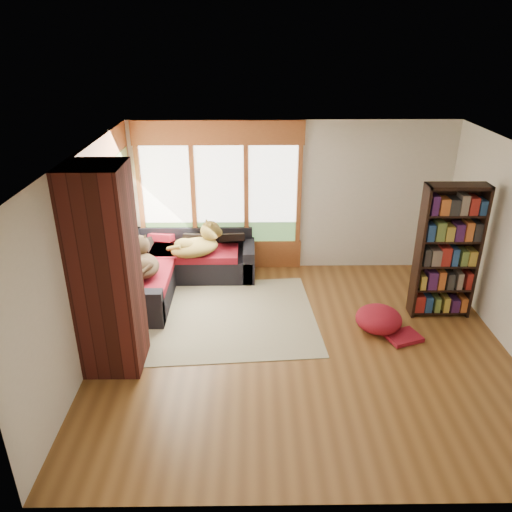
# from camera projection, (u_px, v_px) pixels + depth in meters

# --- Properties ---
(floor) EXTENTS (5.50, 5.50, 0.00)m
(floor) POSITION_uv_depth(u_px,v_px,m) (301.00, 345.00, 6.79)
(floor) COLOR brown
(floor) RESTS_ON ground
(ceiling) EXTENTS (5.50, 5.50, 0.00)m
(ceiling) POSITION_uv_depth(u_px,v_px,m) (309.00, 156.00, 5.71)
(ceiling) COLOR white
(wall_back) EXTENTS (5.50, 0.04, 2.60)m
(wall_back) POSITION_uv_depth(u_px,v_px,m) (290.00, 197.00, 8.52)
(wall_back) COLOR silver
(wall_back) RESTS_ON ground
(wall_front) EXTENTS (5.50, 0.04, 2.60)m
(wall_front) POSITION_uv_depth(u_px,v_px,m) (336.00, 391.00, 3.98)
(wall_front) COLOR silver
(wall_front) RESTS_ON ground
(wall_left) EXTENTS (0.04, 5.00, 2.60)m
(wall_left) POSITION_uv_depth(u_px,v_px,m) (85.00, 260.00, 6.22)
(wall_left) COLOR silver
(wall_left) RESTS_ON ground
(windows_back) EXTENTS (2.82, 0.10, 1.90)m
(windows_back) POSITION_uv_depth(u_px,v_px,m) (220.00, 195.00, 8.46)
(windows_back) COLOR #985026
(windows_back) RESTS_ON wall_back
(windows_left) EXTENTS (0.10, 2.62, 1.90)m
(windows_left) POSITION_uv_depth(u_px,v_px,m) (111.00, 222.00, 7.29)
(windows_left) COLOR #985026
(windows_left) RESTS_ON wall_left
(roller_blind) EXTENTS (0.03, 0.72, 0.90)m
(roller_blind) POSITION_uv_depth(u_px,v_px,m) (123.00, 180.00, 7.88)
(roller_blind) COLOR #7C9152
(roller_blind) RESTS_ON wall_left
(brick_chimney) EXTENTS (0.70, 0.70, 2.60)m
(brick_chimney) POSITION_uv_depth(u_px,v_px,m) (106.00, 272.00, 5.91)
(brick_chimney) COLOR #471914
(brick_chimney) RESTS_ON ground
(sectional_sofa) EXTENTS (2.20, 2.20, 0.80)m
(sectional_sofa) POSITION_uv_depth(u_px,v_px,m) (173.00, 271.00, 8.19)
(sectional_sofa) COLOR black
(sectional_sofa) RESTS_ON ground
(area_rug) EXTENTS (3.15, 2.50, 0.01)m
(area_rug) POSITION_uv_depth(u_px,v_px,m) (214.00, 317.00, 7.44)
(area_rug) COLOR beige
(area_rug) RESTS_ON ground
(bookshelf) EXTENTS (0.86, 0.29, 2.02)m
(bookshelf) POSITION_uv_depth(u_px,v_px,m) (447.00, 252.00, 7.14)
(bookshelf) COLOR black
(bookshelf) RESTS_ON ground
(pouf) EXTENTS (0.66, 0.66, 0.35)m
(pouf) POSITION_uv_depth(u_px,v_px,m) (379.00, 318.00, 7.07)
(pouf) COLOR maroon
(pouf) RESTS_ON area_rug
(dog_tan) EXTENTS (0.97, 0.86, 0.47)m
(dog_tan) POSITION_uv_depth(u_px,v_px,m) (198.00, 240.00, 8.16)
(dog_tan) COLOR olive
(dog_tan) RESTS_ON sectional_sofa
(dog_brindle) EXTENTS (0.70, 0.91, 0.45)m
(dog_brindle) POSITION_uv_depth(u_px,v_px,m) (141.00, 257.00, 7.58)
(dog_brindle) COLOR black
(dog_brindle) RESTS_ON sectional_sofa
(throw_pillows) EXTENTS (1.98, 1.68, 0.45)m
(throw_pillows) POSITION_uv_depth(u_px,v_px,m) (175.00, 242.00, 8.14)
(throw_pillows) COLOR black
(throw_pillows) RESTS_ON sectional_sofa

